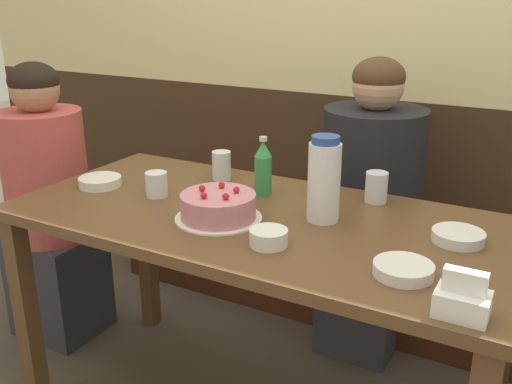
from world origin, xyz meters
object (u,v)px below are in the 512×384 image
napkin_holder (463,300)px  person_pale_blue_shirt (50,211)px  bowl_sauce_shallow (458,236)px  bowl_rice_small (100,182)px  glass_water_tall (222,166)px  bench_seat (345,269)px  person_grey_tee (369,211)px  glass_tumbler_short (157,184)px  birthday_cake (218,207)px  water_pitcher (324,180)px  soju_bottle (263,168)px  bowl_side_dish (269,238)px  bowl_soup_white (403,269)px  glass_shot_small (376,187)px

napkin_holder → person_pale_blue_shirt: (-1.68, 0.39, -0.25)m
person_pale_blue_shirt → bowl_sauce_shallow: bearing=-0.3°
bowl_rice_small → glass_water_tall: (0.33, 0.27, 0.04)m
bench_seat → person_grey_tee: (0.16, -0.20, 0.38)m
bowl_sauce_shallow → person_grey_tee: 0.71m
bowl_sauce_shallow → glass_tumbler_short: size_ratio=1.72×
birthday_cake → napkin_holder: 0.76m
napkin_holder → person_pale_blue_shirt: bearing=166.8°
birthday_cake → bowl_rice_small: (-0.53, 0.06, -0.02)m
glass_water_tall → water_pitcher: bearing=-21.4°
person_pale_blue_shirt → person_grey_tee: bearing=24.3°
napkin_holder → soju_bottle: bearing=147.1°
soju_bottle → bowl_rice_small: size_ratio=1.35×
bench_seat → bowl_side_dish: 1.18m
soju_bottle → bowl_soup_white: bearing=-31.3°
soju_bottle → bowl_rice_small: 0.58m
napkin_holder → person_pale_blue_shirt: 1.74m
water_pitcher → person_grey_tee: person_grey_tee is taller
bowl_rice_small → person_pale_blue_shirt: (-0.42, 0.13, -0.23)m
bench_seat → bowl_rice_small: size_ratio=15.28×
glass_shot_small → bowl_side_dish: bearing=-107.4°
bowl_side_dish → napkin_holder: bearing=-12.7°
birthday_cake → bowl_sauce_shallow: bearing=15.0°
water_pitcher → bowl_rice_small: (-0.80, -0.08, -0.11)m
bench_seat → bowl_side_dish: (0.14, -1.01, 0.58)m
soju_bottle → napkin_holder: size_ratio=1.80×
birthday_cake → napkin_holder: bearing=-15.9°
person_grey_tee → soju_bottle: bearing=-26.0°
bowl_soup_white → birthday_cake: bearing=171.4°
water_pitcher → bowl_side_dish: size_ratio=2.47×
bowl_soup_white → bowl_side_dish: (-0.36, -0.00, 0.01)m
soju_bottle → bowl_sauce_shallow: soju_bottle is taller
napkin_holder → person_grey_tee: (-0.49, 0.93, -0.22)m
bowl_soup_white → bowl_rice_small: bearing=172.4°
water_pitcher → glass_shot_small: 0.26m
water_pitcher → person_grey_tee: 0.65m
napkin_holder → bowl_sauce_shallow: 0.39m
napkin_holder → bowl_side_dish: napkin_holder is taller
soju_bottle → person_grey_tee: (0.23, 0.46, -0.27)m
bowl_sauce_shallow → bowl_rice_small: bearing=-174.4°
napkin_holder → person_grey_tee: 1.07m
bench_seat → glass_shot_small: glass_shot_small is taller
napkin_holder → glass_water_tall: (-0.93, 0.54, 0.01)m
water_pitcher → napkin_holder: 0.59m
bowl_side_dish → glass_shot_small: size_ratio=1.06×
bowl_rice_small → bowl_side_dish: (0.74, -0.15, 0.01)m
glass_water_tall → soju_bottle: bearing=-19.0°
bench_seat → soju_bottle: bearing=-95.9°
bench_seat → birthday_cake: bearing=-95.1°
bowl_side_dish → bowl_sauce_shallow: size_ratio=0.74×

